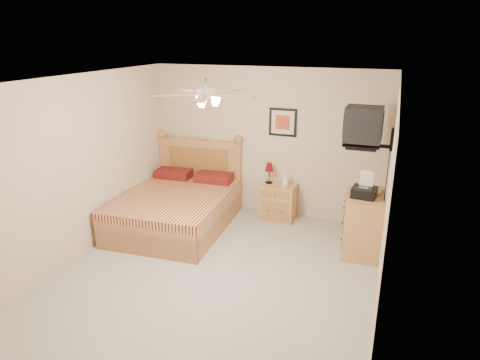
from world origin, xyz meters
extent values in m
plane|color=#A19C91|center=(0.00, 0.00, 0.00)|extent=(4.50, 4.50, 0.00)
cube|color=white|center=(0.00, 0.00, 2.50)|extent=(4.00, 4.50, 0.04)
cube|color=beige|center=(0.00, 2.25, 1.25)|extent=(4.00, 0.04, 2.50)
cube|color=beige|center=(0.00, -2.25, 1.25)|extent=(4.00, 0.04, 2.50)
cube|color=beige|center=(-2.00, 0.00, 1.25)|extent=(0.04, 4.50, 2.50)
cube|color=beige|center=(2.00, 0.00, 1.25)|extent=(0.04, 4.50, 2.50)
cube|color=#BF814D|center=(0.29, 2.00, 0.30)|extent=(0.56, 0.42, 0.61)
imported|color=silver|center=(0.40, 1.99, 0.73)|extent=(0.12, 0.12, 0.25)
cube|color=black|center=(0.27, 2.23, 1.62)|extent=(0.46, 0.04, 0.46)
cube|color=#AB7244|center=(1.73, 1.25, 0.43)|extent=(0.54, 0.76, 0.86)
imported|color=#AB9F8A|center=(1.71, 1.50, 0.88)|extent=(0.27, 0.30, 0.02)
imported|color=tan|center=(1.71, 1.48, 0.90)|extent=(0.26, 0.33, 0.02)
camera|label=1|loc=(1.96, -4.52, 2.99)|focal=32.00mm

